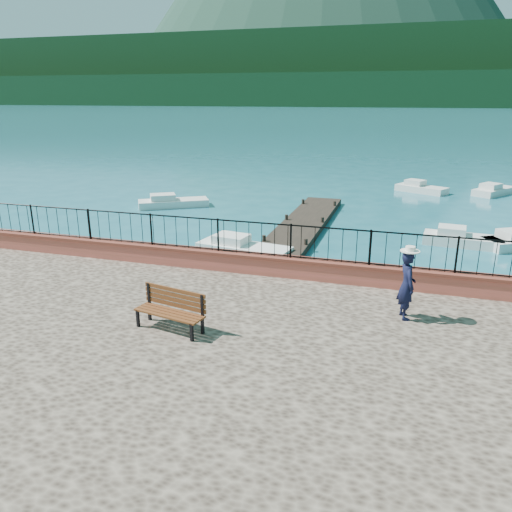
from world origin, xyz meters
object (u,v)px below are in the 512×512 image
Objects in this scene: boat_1 at (463,236)px; boat_5 at (494,188)px; boat_3 at (173,200)px; park_bench at (171,318)px; person at (407,285)px; boat_0 at (244,245)px; boat_4 at (422,186)px.

boat_1 is 0.96× the size of boat_5.
boat_1 is 15.80m from boat_3.
park_bench is 18.65m from boat_3.
boat_3 is at bearing 24.42° from person.
boat_3 is (-15.43, 3.41, 0.00)m from boat_1.
person reaches higher than boat_3.
park_bench reaches higher than boat_5.
boat_5 is at bearing 65.52° from boat_0.
boat_1 is 0.82× the size of boat_3.
person reaches higher than boat_0.
boat_4 is at bearing 102.81° from boat_1.
boat_1 is at bearing -29.28° from person.
boat_1 is at bearing -54.87° from boat_4.
boat_5 is (2.95, 13.04, 0.00)m from boat_1.
park_bench reaches higher than boat_1.
boat_0 is 1.19× the size of boat_1.
person is 19.67m from boat_3.
boat_4 is 0.98× the size of boat_5.
park_bench is 9.39m from boat_0.
boat_3 and boat_5 have the same top height.
person is 0.50× the size of boat_1.
person is 0.41× the size of boat_3.
boat_0 is at bearing -149.06° from boat_1.
boat_0 is at bearing -79.40° from boat_3.
boat_4 is 4.58m from boat_5.
boat_5 is (5.26, 24.20, -1.62)m from person.
boat_0 is 17.98m from boat_4.
boat_5 is at bearing -3.90° from boat_3.
boat_4 and boat_5 have the same top height.
boat_0 is at bearing -85.20° from boat_4.
boat_0 is 1.15× the size of boat_5.
park_bench is at bearing 96.02° from person.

